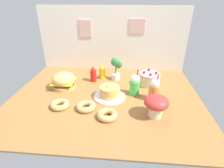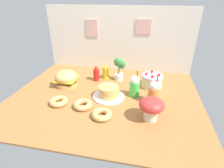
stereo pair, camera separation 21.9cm
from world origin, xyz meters
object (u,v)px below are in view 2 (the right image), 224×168
object	(u,v)px
pancake_stack	(109,92)
mustard_bottle	(106,71)
donut_vanilla	(102,114)
donut_chocolate	(83,105)
potted_plant	(119,68)
orange_float_cup	(153,92)
donut_pink_glaze	(59,101)
mushroom_stool	(151,107)
burger	(66,79)
layer_cake	(152,81)
ketchup_bottle	(96,74)
cream_soda_cup	(135,86)

from	to	relation	value
pancake_stack	mustard_bottle	bearing A→B (deg)	107.14
mustard_bottle	donut_vanilla	distance (m)	0.94
donut_chocolate	donut_vanilla	xyz separation A→B (m)	(0.25, -0.13, 0.00)
donut_chocolate	potted_plant	distance (m)	0.83
orange_float_cup	donut_pink_glaze	world-z (taller)	orange_float_cup
mushroom_stool	burger	bearing A→B (deg)	155.06
burger	donut_vanilla	distance (m)	0.87
donut_chocolate	mustard_bottle	bearing A→B (deg)	84.99
burger	potted_plant	world-z (taller)	potted_plant
layer_cake	donut_pink_glaze	distance (m)	1.21
donut_vanilla	pancake_stack	bearing A→B (deg)	92.45
layer_cake	potted_plant	size ratio (longest dim) A/B	0.82
donut_vanilla	layer_cake	bearing A→B (deg)	58.11
mustard_bottle	layer_cake	bearing A→B (deg)	-12.16
ketchup_bottle	potted_plant	xyz separation A→B (m)	(0.31, 0.08, 0.08)
burger	mustard_bottle	xyz separation A→B (m)	(0.46, 0.34, 0.00)
donut_chocolate	mushroom_stool	distance (m)	0.74
donut_chocolate	ketchup_bottle	bearing A→B (deg)	93.61
orange_float_cup	mushroom_stool	world-z (taller)	orange_float_cup
donut_chocolate	potted_plant	bearing A→B (deg)	70.85
burger	pancake_stack	distance (m)	0.65
orange_float_cup	mushroom_stool	xyz separation A→B (m)	(-0.02, -0.33, 0.01)
mushroom_stool	potted_plant	bearing A→B (deg)	118.59
mustard_bottle	orange_float_cup	world-z (taller)	orange_float_cup
burger	ketchup_bottle	xyz separation A→B (m)	(0.35, 0.24, 0.00)
ketchup_bottle	donut_pink_glaze	distance (m)	0.73
ketchup_bottle	mustard_bottle	world-z (taller)	same
ketchup_bottle	potted_plant	bearing A→B (deg)	14.68
orange_float_cup	burger	bearing A→B (deg)	170.48
donut_chocolate	orange_float_cup	bearing A→B (deg)	19.62
ketchup_bottle	donut_pink_glaze	size ratio (longest dim) A/B	1.08
layer_cake	ketchup_bottle	world-z (taller)	ketchup_bottle
pancake_stack	donut_pink_glaze	size ratio (longest dim) A/B	1.83
ketchup_bottle	mustard_bottle	bearing A→B (deg)	41.56
pancake_stack	ketchup_bottle	size ratio (longest dim) A/B	1.70
mustard_bottle	donut_chocolate	xyz separation A→B (m)	(-0.07, -0.79, -0.07)
orange_float_cup	donut_vanilla	distance (m)	0.64
layer_cake	orange_float_cup	bearing A→B (deg)	-88.02
burger	orange_float_cup	world-z (taller)	orange_float_cup
cream_soda_cup	donut_pink_glaze	distance (m)	0.90
pancake_stack	mustard_bottle	size ratio (longest dim) A/B	1.70
layer_cake	orange_float_cup	xyz separation A→B (m)	(0.01, -0.39, 0.05)
donut_chocolate	layer_cake	bearing A→B (deg)	41.61
layer_cake	potted_plant	bearing A→B (deg)	164.96
layer_cake	cream_soda_cup	bearing A→B (deg)	-126.23
ketchup_bottle	orange_float_cup	xyz separation A→B (m)	(0.79, -0.43, 0.03)
orange_float_cup	pancake_stack	bearing A→B (deg)	179.40
potted_plant	ketchup_bottle	bearing A→B (deg)	-165.32
ketchup_bottle	layer_cake	bearing A→B (deg)	-3.13
ketchup_bottle	mushroom_stool	xyz separation A→B (m)	(0.77, -0.76, 0.04)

